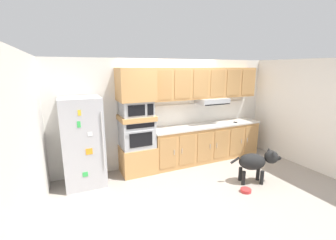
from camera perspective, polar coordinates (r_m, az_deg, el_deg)
name	(u,v)px	position (r m, az deg, el deg)	size (l,w,h in m)	color
ground_plane	(191,178)	(5.11, 5.73, -13.99)	(9.60, 9.60, 0.00)	#9E9389
back_kitchen_wall	(169,112)	(5.65, 0.35, 2.11)	(6.20, 0.12, 2.50)	silver
side_panel_left	(34,138)	(4.09, -30.21, -3.85)	(0.12, 7.10, 2.50)	silver
side_panel_right	(289,110)	(6.55, 27.72, 2.11)	(0.12, 7.10, 2.50)	white
refrigerator	(83,142)	(4.82, -20.31, -5.12)	(0.76, 0.73, 1.76)	#ADADB2
oven_base_cabinet	(138,159)	(5.27, -7.51, -9.60)	(0.74, 0.62, 0.60)	tan
built_in_oven	(137,133)	(5.07, -7.70, -3.33)	(0.70, 0.62, 0.60)	#A8AAAF
appliance_mid_shelf	(136,118)	(4.99, -7.83, 0.55)	(0.74, 0.62, 0.10)	tan
microwave	(136,108)	(4.94, -7.89, 2.92)	(0.64, 0.54, 0.32)	#A8AAAF
appliance_upper_cabinet	(135,84)	(4.89, -8.08, 8.71)	(0.74, 0.62, 0.68)	tan
lower_cabinet_run	(206,143)	(5.96, 9.43, -5.55)	(2.88, 0.63, 0.88)	tan
countertop_slab	(207,125)	(5.83, 9.58, -1.25)	(2.92, 0.64, 0.04)	beige
backsplash_panel	(201,112)	(6.01, 8.14, 1.86)	(2.92, 0.02, 0.50)	white
upper_cabinet_with_hood	(206,84)	(5.78, 9.36, 8.70)	(2.88, 0.48, 0.88)	tan
screwdriver	(236,122)	(6.16, 16.38, -0.52)	(0.16, 0.16, 0.03)	black
dog	(257,161)	(5.04, 21.08, -9.54)	(0.99, 0.53, 0.70)	black
dog_food_bowl	(246,190)	(4.79, 18.69, -16.14)	(0.20, 0.20, 0.06)	red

